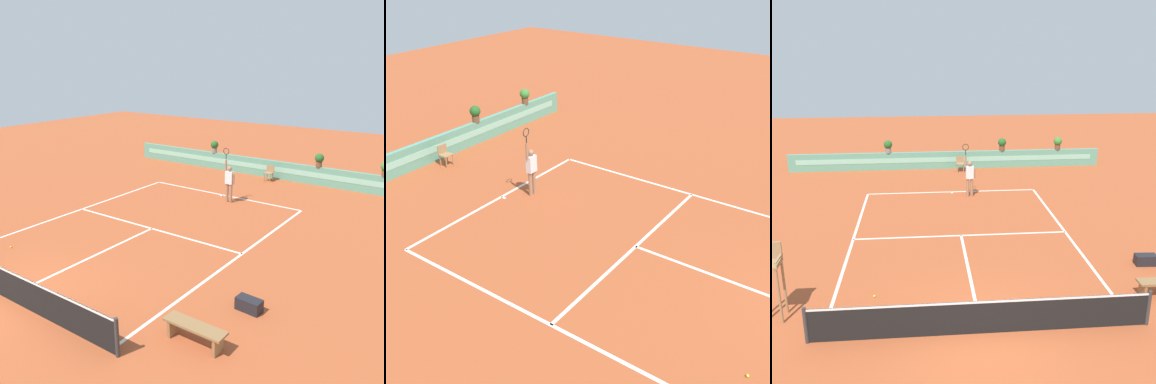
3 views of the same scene
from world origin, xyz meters
The scene contains 8 objects.
ground_plane centered at (0.00, 6.00, 0.00)m, with size 60.00×60.00×0.00m, color #A84C28.
court_lines centered at (0.00, 6.72, 0.00)m, with size 8.32×11.94×0.01m.
back_wall_barrier centered at (0.00, 16.39, 0.50)m, with size 18.00×0.21×1.00m.
ball_kid_chair centered at (0.74, 15.66, 0.48)m, with size 0.44×0.44×0.85m.
tennis_player centered at (0.80, 11.11, 1.05)m, with size 0.62×0.23×2.58m.
tennis_ball_near_baseline centered at (-2.94, 2.06, 0.03)m, with size 0.07×0.07×0.07m, color #CCE033.
potted_plant_far_right centered at (6.56, 16.39, 1.41)m, with size 0.48×0.48×0.72m.
potted_plant_right centered at (3.24, 16.39, 1.41)m, with size 0.48×0.48×0.72m.
Camera 2 is at (-10.95, 0.75, 8.17)m, focal length 45.54 mm.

